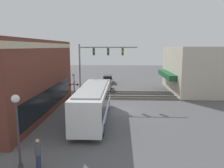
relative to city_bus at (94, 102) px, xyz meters
The scene contains 11 objects.
ground_plane 4.68m from the city_bus, 40.38° to the right, with size 120.00×120.00×0.00m, color #565659.
shop_building 20.92m from the city_bus, 45.78° to the right, with size 12.87×10.55×6.94m.
city_bus is the anchor object (origin of this frame).
traffic_signal_gantry 8.50m from the city_bus, ahead, with size 0.42×7.37×7.27m.
crossing_signal 7.29m from the city_bus, 26.68° to the left, with size 1.41×1.18×3.81m.
streetlamp 9.53m from the city_bus, 161.91° to the left, with size 0.44×0.44×4.44m.
rail_track_near 9.86m from the city_bus, 16.77° to the right, with size 2.60×60.00×0.15m.
rail_track_far 12.92m from the city_bus, 12.63° to the right, with size 2.60×60.00×0.15m.
parked_car_black 14.59m from the city_bus, ahead, with size 4.86×1.82×1.52m.
parked_car_silver 21.85m from the city_bus, ahead, with size 4.64×1.82×1.49m.
pedestrian_by_lamp 8.86m from the city_bus, 166.19° to the left, with size 0.34×0.34×1.79m.
Camera 1 is at (-23.24, 0.17, 6.91)m, focal length 35.00 mm.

